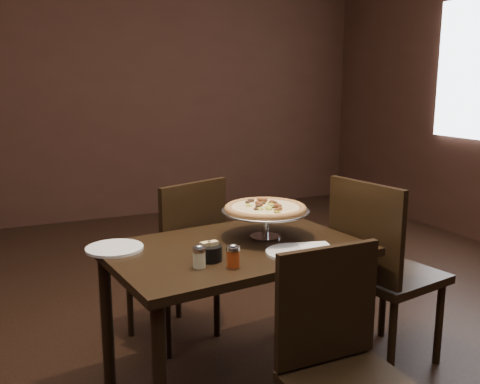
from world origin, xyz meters
name	(u,v)px	position (x,y,z in m)	size (l,w,h in m)	color
room	(235,82)	(0.06, 0.03, 1.40)	(6.04, 7.04, 2.84)	black
dining_table	(234,265)	(0.09, 0.10, 0.60)	(1.18, 0.86, 0.69)	black
pizza_stand	(265,209)	(0.27, 0.16, 0.83)	(0.41, 0.41, 0.17)	#B7B7BE
parmesan_shaker	(199,257)	(-0.15, -0.10, 0.73)	(0.05, 0.05, 0.09)	beige
pepper_flake_shaker	(233,256)	(-0.03, -0.15, 0.73)	(0.05, 0.05, 0.09)	#992B0D
packet_caddy	(210,252)	(-0.08, -0.04, 0.72)	(0.10, 0.10, 0.08)	black
napkin_stack	(315,248)	(0.39, -0.10, 0.70)	(0.14, 0.14, 0.01)	white
plate_left	(115,248)	(-0.41, 0.26, 0.70)	(0.25, 0.25, 0.01)	white
plate_near	(294,252)	(0.27, -0.11, 0.70)	(0.24, 0.24, 0.01)	white
serving_spatula	(288,215)	(0.32, 0.03, 0.82)	(0.17, 0.17, 0.03)	#B7B7BE
chair_far	(180,255)	(0.01, 0.64, 0.49)	(0.54, 0.54, 0.90)	black
chair_near	(344,367)	(0.17, -0.63, 0.47)	(0.40, 0.40, 0.86)	black
chair_side	(380,266)	(0.83, 0.00, 0.52)	(0.52, 0.52, 0.95)	black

